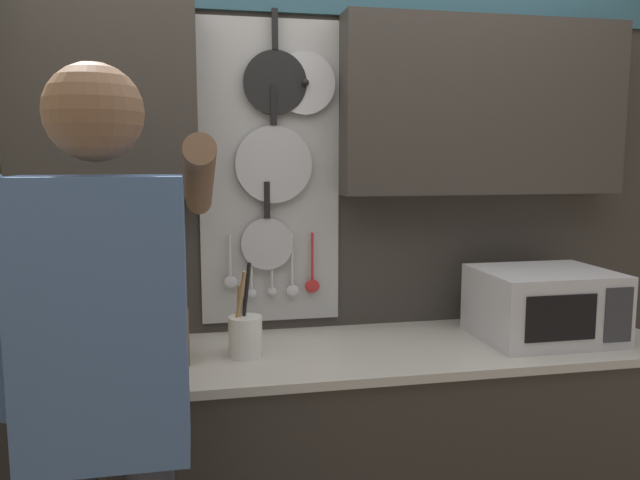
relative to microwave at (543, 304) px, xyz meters
The scene contains 6 objects.
base_cabinet_counter 0.95m from the microwave, behind, with size 2.38×0.64×0.91m.
back_wall_unit 0.92m from the microwave, 156.95° to the left, with size 2.95×0.20×2.55m.
microwave is the anchor object (origin of this frame).
knife_block 1.37m from the microwave, behind, with size 0.12×0.16×0.26m.
utensil_crock 1.13m from the microwave, behind, with size 0.12×0.12×0.33m.
person 1.61m from the microwave, 158.40° to the right, with size 0.54×0.69×1.80m.
Camera 1 is at (-0.55, -2.11, 1.59)m, focal length 35.00 mm.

